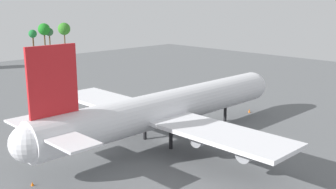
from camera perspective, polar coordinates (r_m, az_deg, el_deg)
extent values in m
plane|color=slate|center=(81.09, 0.00, -6.48)|extent=(256.09, 256.09, 0.00)
cylinder|color=silver|center=(79.05, 0.00, -1.83)|extent=(57.89, 6.71, 6.71)
sphere|color=silver|center=(100.96, 11.77, 1.21)|extent=(6.57, 6.57, 6.57)
sphere|color=silver|center=(63.09, -19.17, -6.54)|extent=(5.70, 5.70, 5.70)
cube|color=red|center=(62.84, -15.98, 1.87)|extent=(8.10, 0.50, 10.73)
cube|color=silver|center=(59.78, -13.99, -6.26)|extent=(5.21, 10.06, 0.36)
cube|color=silver|center=(68.79, -18.58, -3.99)|extent=(5.21, 10.06, 0.36)
cube|color=silver|center=(67.65, 7.31, -5.46)|extent=(9.84, 26.22, 0.70)
cube|color=silver|center=(88.66, -8.23, -0.98)|extent=(9.84, 26.22, 0.70)
cylinder|color=gray|center=(71.28, 5.28, -5.92)|extent=(5.37, 2.82, 2.82)
cylinder|color=gray|center=(65.87, 11.79, -7.79)|extent=(5.37, 2.82, 2.82)
cylinder|color=gray|center=(86.67, -6.11, -2.45)|extent=(5.37, 2.82, 2.82)
cylinder|color=gray|center=(94.21, -9.80, -1.29)|extent=(5.37, 2.82, 2.82)
cylinder|color=black|center=(93.89, 8.08, -2.74)|extent=(0.70, 0.70, 3.45)
cylinder|color=black|center=(76.12, 0.41, -6.44)|extent=(0.70, 0.70, 3.45)
cylinder|color=black|center=(81.21, -3.30, -5.18)|extent=(0.70, 0.70, 3.45)
cube|color=silver|center=(83.80, -18.82, -5.55)|extent=(1.37, 2.29, 1.84)
cube|color=yellow|center=(84.87, -17.58, -5.52)|extent=(2.99, 2.37, 1.01)
cylinder|color=black|center=(85.17, -19.08, -5.92)|extent=(0.94, 0.33, 0.93)
cylinder|color=black|center=(83.16, -18.27, -6.33)|extent=(0.94, 0.33, 0.93)
cylinder|color=black|center=(86.33, -17.59, -5.56)|extent=(0.94, 0.33, 0.93)
cylinder|color=black|center=(84.34, -16.76, -5.94)|extent=(0.94, 0.33, 0.93)
cone|color=orange|center=(102.49, 11.43, -2.28)|extent=(0.58, 0.58, 0.82)
cone|color=orange|center=(65.53, -18.63, -11.86)|extent=(0.46, 0.46, 0.65)
cylinder|color=#51381E|center=(238.45, -18.50, 6.90)|extent=(0.85, 0.85, 7.68)
sphere|color=#1E7433|center=(237.99, -18.59, 8.14)|extent=(4.53, 4.53, 4.53)
cylinder|color=#51381E|center=(241.54, -17.02, 7.25)|extent=(0.79, 0.79, 9.17)
sphere|color=#1E8122|center=(241.01, -17.13, 8.81)|extent=(6.73, 6.73, 6.73)
cylinder|color=#51381E|center=(243.04, -16.37, 7.20)|extent=(0.72, 0.72, 8.11)
sphere|color=#2D6036|center=(242.58, -16.45, 8.48)|extent=(4.63, 4.63, 4.63)
cylinder|color=#51381E|center=(247.73, -14.39, 7.49)|extent=(0.70, 0.70, 8.65)
sphere|color=#368428|center=(247.22, -14.48, 8.98)|extent=(7.20, 7.20, 7.20)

